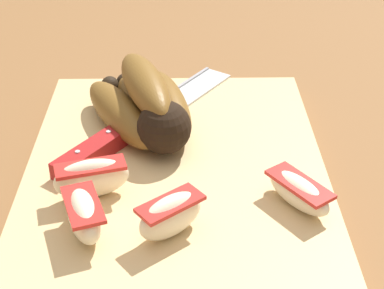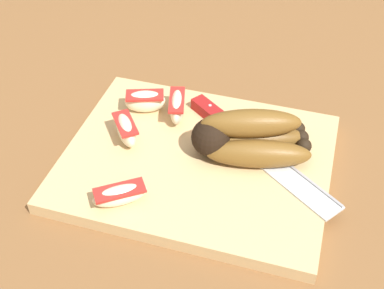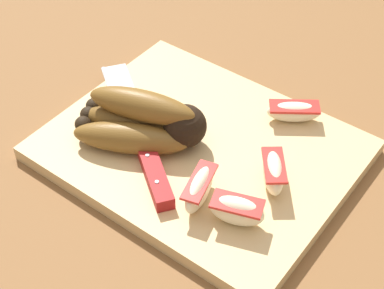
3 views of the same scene
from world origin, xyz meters
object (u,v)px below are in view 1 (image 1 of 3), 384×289
(chefs_knife, at_px, (125,131))
(apple_wedge_middle, at_px, (171,215))
(banana_bunch, at_px, (147,106))
(apple_wedge_far, at_px, (84,215))
(apple_wedge_near, at_px, (91,178))
(apple_wedge_extra, at_px, (299,192))

(chefs_knife, xyz_separation_m, apple_wedge_middle, (-0.16, -0.05, 0.01))
(banana_bunch, distance_m, apple_wedge_far, 0.18)
(apple_wedge_middle, bearing_deg, banana_bunch, 9.13)
(apple_wedge_middle, bearing_deg, apple_wedge_far, 88.08)
(banana_bunch, relative_size, apple_wedge_middle, 2.68)
(apple_wedge_near, relative_size, apple_wedge_extra, 1.00)
(apple_wedge_near, xyz_separation_m, apple_wedge_middle, (-0.05, -0.07, -0.00))
(chefs_knife, distance_m, apple_wedge_far, 0.16)
(apple_wedge_middle, bearing_deg, apple_wedge_extra, -71.63)
(chefs_knife, height_order, apple_wedge_far, apple_wedge_far)
(chefs_knife, distance_m, apple_wedge_extra, 0.20)
(apple_wedge_near, bearing_deg, banana_bunch, -20.52)
(banana_bunch, height_order, apple_wedge_near, banana_bunch)
(apple_wedge_near, bearing_deg, apple_wedge_middle, -126.51)
(banana_bunch, relative_size, chefs_knife, 0.70)
(banana_bunch, xyz_separation_m, apple_wedge_extra, (-0.14, -0.14, -0.01))
(apple_wedge_far, xyz_separation_m, apple_wedge_extra, (0.04, -0.19, -0.00))
(banana_bunch, bearing_deg, chefs_knife, 123.42)
(banana_bunch, bearing_deg, apple_wedge_far, 165.35)
(banana_bunch, distance_m, apple_wedge_middle, 0.18)
(banana_bunch, relative_size, apple_wedge_extra, 2.38)
(apple_wedge_extra, bearing_deg, apple_wedge_near, 85.14)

